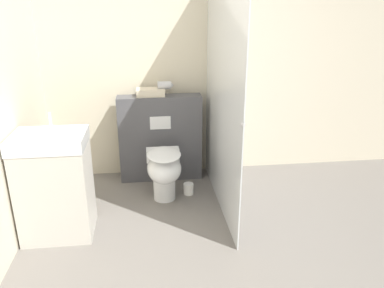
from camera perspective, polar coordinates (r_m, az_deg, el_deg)
The scene contains 9 objects.
ground_plane at distance 2.84m, azimuth 0.04°, elevation -20.62°, with size 12.00×12.00×0.00m, color slate.
wall_back at distance 4.19m, azimuth -3.46°, elevation 11.98°, with size 8.00×0.06×2.50m.
partition_panel at distance 4.16m, azimuth -4.83°, elevation 0.91°, with size 0.90×0.22×0.95m.
shower_glass at distance 3.44m, azimuth 4.54°, elevation 7.55°, with size 0.04×1.63×2.20m.
toilet at distance 3.71m, azimuth -4.27°, elevation -3.99°, with size 0.34×0.56×0.53m.
sink_vanity at distance 3.33m, azimuth -20.13°, elevation -5.91°, with size 0.58×0.45×1.05m.
hair_drier at distance 4.02m, azimuth -4.13°, elevation 8.87°, with size 0.17×0.08×0.15m.
folded_towel at distance 4.04m, azimuth -6.33°, elevation 7.87°, with size 0.30×0.18×0.08m.
spare_toilet_roll at distance 3.94m, azimuth -0.54°, elevation -6.84°, with size 0.10×0.10×0.12m.
Camera 1 is at (-0.27, -2.12, 1.86)m, focal length 35.00 mm.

